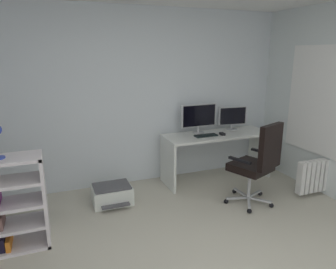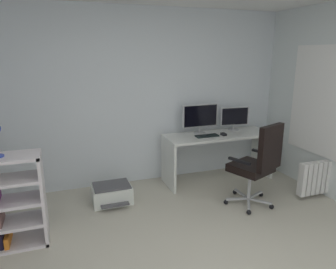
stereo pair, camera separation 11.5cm
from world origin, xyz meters
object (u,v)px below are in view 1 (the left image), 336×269
object	(u,v)px
printer	(112,194)
office_chair	(258,161)
desk	(217,145)
computer_mouse	(222,134)
monitor_secondary	(232,117)
keyboard	(206,135)
radiator	(319,175)
monitor_main	(199,116)

from	to	relation	value
printer	office_chair	bearing A→B (deg)	-23.00
desk	office_chair	distance (m)	0.96
desk	computer_mouse	size ratio (longest dim) A/B	16.55
desk	printer	xyz separation A→B (m)	(-1.68, -0.23, -0.43)
monitor_secondary	printer	xyz separation A→B (m)	(-2.03, -0.38, -0.82)
keyboard	printer	world-z (taller)	keyboard
keyboard	computer_mouse	bearing A→B (deg)	-6.10
monitor_secondary	keyboard	distance (m)	0.65
keyboard	radiator	distance (m)	1.65
monitor_secondary	office_chair	distance (m)	1.20
monitor_main	printer	distance (m)	1.72
office_chair	printer	size ratio (longest dim) A/B	2.18
monitor_main	radiator	xyz separation A→B (m)	(1.28, -1.16, -0.70)
monitor_main	desk	bearing A→B (deg)	-31.47
monitor_main	printer	size ratio (longest dim) A/B	1.14
printer	radiator	xyz separation A→B (m)	(2.72, -0.78, 0.16)
computer_mouse	office_chair	distance (m)	0.88
desk	keyboard	xyz separation A→B (m)	(-0.23, -0.07, 0.19)
computer_mouse	printer	size ratio (longest dim) A/B	0.20
computer_mouse	office_chair	size ratio (longest dim) A/B	0.09
monitor_main	printer	xyz separation A→B (m)	(-1.44, -0.38, -0.86)
monitor_main	computer_mouse	world-z (taller)	monitor_main
monitor_main	monitor_secondary	size ratio (longest dim) A/B	1.24
desk	office_chair	xyz separation A→B (m)	(0.03, -0.96, 0.05)
keyboard	radiator	world-z (taller)	keyboard
radiator	office_chair	bearing A→B (deg)	176.98
monitor_main	office_chair	size ratio (longest dim) A/B	0.52
desk	computer_mouse	bearing A→B (deg)	-73.84
computer_mouse	printer	distance (m)	1.83
keyboard	printer	distance (m)	1.58
desk	monitor_main	distance (m)	0.52
desk	radiator	distance (m)	1.47
monitor_main	office_chair	xyz separation A→B (m)	(0.28, -1.11, -0.38)
office_chair	monitor_main	bearing A→B (deg)	104.23
monitor_secondary	computer_mouse	bearing A→B (deg)	-142.69
monitor_main	office_chair	bearing A→B (deg)	-75.77
monitor_main	computer_mouse	distance (m)	0.44
monitor_main	printer	world-z (taller)	monitor_main
office_chair	radiator	size ratio (longest dim) A/B	1.55
desk	keyboard	bearing A→B (deg)	-163.91
computer_mouse	desk	bearing A→B (deg)	109.62
desk	monitor_main	xyz separation A→B (m)	(-0.25, 0.15, 0.44)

